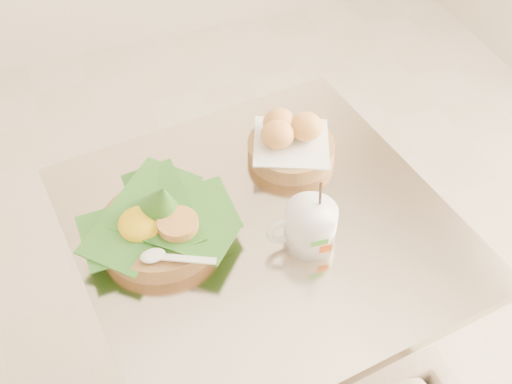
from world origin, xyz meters
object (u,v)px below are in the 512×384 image
object	(u,v)px
bread_basket	(290,141)
cafe_table	(262,289)
rice_basket	(159,223)
coffee_mug	(309,225)

from	to	relation	value
bread_basket	cafe_table	bearing A→B (deg)	-126.37
rice_basket	bread_basket	size ratio (longest dim) A/B	1.40
rice_basket	cafe_table	bearing A→B (deg)	-10.46
coffee_mug	cafe_table	bearing A→B (deg)	132.10
cafe_table	bread_basket	bearing A→B (deg)	53.63
rice_basket	bread_basket	xyz separation A→B (m)	(0.31, 0.13, -0.00)
cafe_table	bread_basket	distance (m)	0.33
rice_basket	coffee_mug	world-z (taller)	coffee_mug
bread_basket	coffee_mug	world-z (taller)	coffee_mug
cafe_table	bread_basket	world-z (taller)	bread_basket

